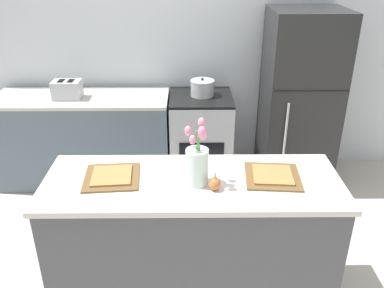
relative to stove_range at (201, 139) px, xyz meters
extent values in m
cube|color=silver|center=(-0.10, 0.40, 0.90)|extent=(5.20, 0.08, 2.70)
cube|color=#4C4C51|center=(-0.10, -1.60, 0.00)|extent=(1.76, 0.62, 0.89)
cube|color=beige|center=(-0.10, -1.60, 0.46)|extent=(1.80, 0.66, 0.03)
cube|color=slate|center=(-1.16, 0.00, -0.01)|extent=(1.68, 0.60, 0.87)
cube|color=beige|center=(-1.16, 0.00, 0.43)|extent=(1.68, 0.60, 0.03)
cube|color=#B2B5B7|center=(0.00, 0.00, -0.01)|extent=(0.60, 0.60, 0.87)
cube|color=black|center=(0.00, 0.00, 0.44)|extent=(0.60, 0.60, 0.02)
cube|color=black|center=(0.00, -0.30, -0.04)|extent=(0.42, 0.01, 0.29)
cube|color=black|center=(0.95, 0.00, 0.40)|extent=(0.68, 0.64, 1.70)
cube|color=black|center=(0.95, -0.32, 0.61)|extent=(0.67, 0.01, 0.01)
cylinder|color=#B2B5B7|center=(0.76, -0.34, 0.13)|extent=(0.02, 0.02, 0.74)
cylinder|color=silver|center=(-0.07, -1.63, 0.59)|extent=(0.13, 0.13, 0.22)
cylinder|color=#569E4C|center=(-0.05, -1.64, 0.66)|extent=(0.03, 0.01, 0.25)
ellipsoid|color=pink|center=(-0.04, -1.64, 0.80)|extent=(0.05, 0.05, 0.07)
cylinder|color=#569E4C|center=(-0.07, -1.62, 0.68)|extent=(0.04, 0.07, 0.29)
ellipsoid|color=pink|center=(-0.05, -1.59, 0.85)|extent=(0.04, 0.04, 0.06)
cylinder|color=#569E4C|center=(-0.09, -1.62, 0.66)|extent=(0.07, 0.06, 0.24)
ellipsoid|color=pink|center=(-0.13, -1.59, 0.80)|extent=(0.04, 0.04, 0.06)
cylinder|color=#569E4C|center=(-0.08, -1.64, 0.65)|extent=(0.04, 0.03, 0.22)
ellipsoid|color=pink|center=(-0.10, -1.66, 0.78)|extent=(0.04, 0.04, 0.06)
cylinder|color=#569E4C|center=(-0.06, -1.65, 0.68)|extent=(0.04, 0.07, 0.28)
ellipsoid|color=pink|center=(-0.05, -1.68, 0.84)|extent=(0.04, 0.04, 0.07)
ellipsoid|color=#C66B33|center=(0.03, -1.71, 0.52)|extent=(0.07, 0.07, 0.08)
cone|color=#C66B33|center=(0.03, -1.71, 0.56)|extent=(0.04, 0.04, 0.03)
cylinder|color=brown|center=(0.03, -1.71, 0.58)|extent=(0.01, 0.01, 0.02)
cube|color=brown|center=(-0.59, -1.57, 0.49)|extent=(0.35, 0.35, 0.01)
cube|color=#A37A42|center=(-0.59, -1.57, 0.50)|extent=(0.25, 0.25, 0.01)
cube|color=brown|center=(0.39, -1.57, 0.49)|extent=(0.35, 0.35, 0.01)
cube|color=#A37A42|center=(0.39, -1.57, 0.50)|extent=(0.25, 0.25, 0.01)
cube|color=#B7BABC|center=(-1.26, -0.04, 0.53)|extent=(0.26, 0.18, 0.17)
cube|color=black|center=(-1.31, -0.04, 0.62)|extent=(0.05, 0.11, 0.01)
cube|color=black|center=(-1.22, -0.04, 0.62)|extent=(0.05, 0.11, 0.01)
cube|color=black|center=(-1.40, -0.04, 0.56)|extent=(0.02, 0.02, 0.02)
cylinder|color=#B2B5B7|center=(0.01, 0.03, 0.52)|extent=(0.22, 0.22, 0.14)
cylinder|color=#B2B5B7|center=(0.01, 0.03, 0.59)|extent=(0.23, 0.23, 0.01)
sphere|color=black|center=(0.01, 0.03, 0.61)|extent=(0.02, 0.02, 0.02)
camera|label=1|loc=(-0.12, -3.70, 1.75)|focal=38.00mm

